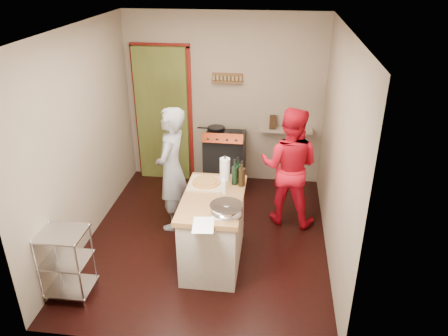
{
  "coord_description": "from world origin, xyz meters",
  "views": [
    {
      "loc": [
        0.8,
        -4.6,
        3.28
      ],
      "look_at": [
        0.22,
        0.0,
        1.02
      ],
      "focal_mm": 35.0,
      "sensor_mm": 36.0,
      "label": 1
    }
  ],
  "objects_px": {
    "person_stripe": "(172,170)",
    "person_red": "(289,167)",
    "island": "(214,227)",
    "wire_shelving": "(66,261)",
    "stove": "(225,160)"
  },
  "relations": [
    {
      "from": "wire_shelving",
      "to": "person_red",
      "type": "distance_m",
      "value": 2.91
    },
    {
      "from": "island",
      "to": "person_red",
      "type": "distance_m",
      "value": 1.36
    },
    {
      "from": "island",
      "to": "person_stripe",
      "type": "relative_size",
      "value": 0.79
    },
    {
      "from": "island",
      "to": "person_stripe",
      "type": "height_order",
      "value": "person_stripe"
    },
    {
      "from": "stove",
      "to": "wire_shelving",
      "type": "height_order",
      "value": "stove"
    },
    {
      "from": "wire_shelving",
      "to": "person_red",
      "type": "bearing_deg",
      "value": 37.9
    },
    {
      "from": "wire_shelving",
      "to": "island",
      "type": "height_order",
      "value": "island"
    },
    {
      "from": "island",
      "to": "wire_shelving",
      "type": "bearing_deg",
      "value": -151.59
    },
    {
      "from": "person_stripe",
      "to": "island",
      "type": "bearing_deg",
      "value": 49.2
    },
    {
      "from": "person_stripe",
      "to": "person_red",
      "type": "distance_m",
      "value": 1.52
    },
    {
      "from": "island",
      "to": "person_red",
      "type": "height_order",
      "value": "person_red"
    },
    {
      "from": "person_red",
      "to": "stove",
      "type": "bearing_deg",
      "value": -29.23
    },
    {
      "from": "island",
      "to": "person_red",
      "type": "xyz_separation_m",
      "value": [
        0.85,
        1.0,
        0.34
      ]
    },
    {
      "from": "stove",
      "to": "person_stripe",
      "type": "height_order",
      "value": "person_stripe"
    },
    {
      "from": "person_red",
      "to": "person_stripe",
      "type": "bearing_deg",
      "value": 24.26
    }
  ]
}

